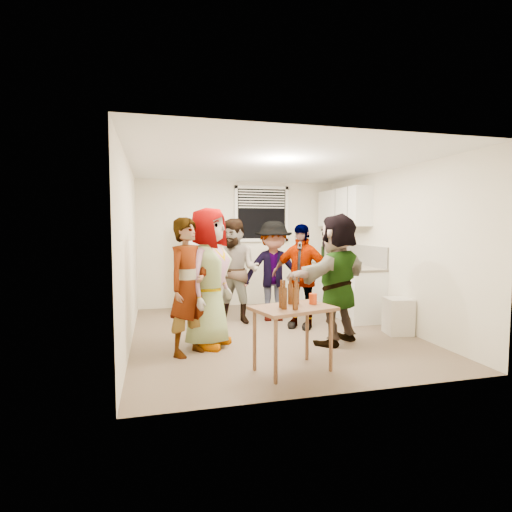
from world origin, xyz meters
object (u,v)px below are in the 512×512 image
object	(u,v)px
guest_grey	(209,346)
guest_black	(300,327)
guest_back_left	(236,323)
guest_back_right	(273,320)
trash_bin	(398,317)
kettle	(339,264)
blue_cup	(357,268)
refrigerator	(205,266)
beer_bottle_table	(281,308)
serving_table	(292,371)
wine_bottle	(323,260)
red_cup	(313,304)
guest_stripe	(189,354)
beer_bottle_counter	(343,265)
guest_orange	(336,342)

from	to	relation	value
guest_grey	guest_black	bearing A→B (deg)	-33.03
guest_grey	guest_back_left	bearing A→B (deg)	7.69
guest_back_right	guest_grey	bearing A→B (deg)	-128.07
guest_black	trash_bin	bearing A→B (deg)	9.38
kettle	guest_black	world-z (taller)	kettle
blue_cup	trash_bin	world-z (taller)	blue_cup
refrigerator	beer_bottle_table	size ratio (longest dim) A/B	7.62
refrigerator	serving_table	size ratio (longest dim) A/B	1.99
wine_bottle	guest_black	size ratio (longest dim) A/B	0.17
guest_grey	kettle	bearing A→B (deg)	-25.26
red_cup	guest_back_right	world-z (taller)	red_cup
red_cup	guest_black	size ratio (longest dim) A/B	0.07
wine_bottle	guest_black	xyz separation A→B (m)	(-1.20, -1.87, -0.90)
guest_stripe	guest_black	bearing A→B (deg)	-16.29
kettle	guest_black	xyz separation A→B (m)	(-1.10, -0.89, -0.90)
kettle	beer_bottle_table	world-z (taller)	kettle
blue_cup	guest_black	xyz separation A→B (m)	(-1.04, -0.12, -0.90)
beer_bottle_table	guest_back_left	distance (m)	2.45
kettle	guest_back_right	size ratio (longest dim) A/B	0.13
guest_grey	beer_bottle_counter	bearing A→B (deg)	-29.18
beer_bottle_counter	blue_cup	xyz separation A→B (m)	(-0.01, -0.52, 0.00)
guest_back_left	guest_back_right	size ratio (longest dim) A/B	1.02
refrigerator	blue_cup	bearing A→B (deg)	-33.34
refrigerator	beer_bottle_table	bearing A→B (deg)	-83.28
beer_bottle_table	guest_stripe	distance (m)	1.47
red_cup	kettle	bearing A→B (deg)	58.49
wine_bottle	beer_bottle_counter	xyz separation A→B (m)	(-0.15, -1.24, -0.00)
guest_back_left	kettle	bearing A→B (deg)	43.55
guest_black	refrigerator	bearing A→B (deg)	167.14
wine_bottle	guest_back_right	xyz separation A→B (m)	(-1.47, -1.30, -0.90)
wine_bottle	guest_back_left	xyz separation A→B (m)	(-2.13, -1.32, -0.90)
guest_black	guest_back_right	bearing A→B (deg)	154.66
beer_bottle_counter	guest_back_right	bearing A→B (deg)	-177.20
refrigerator	guest_back_left	distance (m)	1.44
beer_bottle_counter	guest_grey	distance (m)	3.02
kettle	guest_back_right	xyz separation A→B (m)	(-1.37, -0.32, -0.90)
kettle	serving_table	world-z (taller)	kettle
guest_stripe	guest_black	world-z (taller)	guest_stripe
beer_bottle_table	guest_black	distance (m)	2.13
beer_bottle_counter	refrigerator	bearing A→B (deg)	156.57
guest_grey	trash_bin	bearing A→B (deg)	-57.16
serving_table	guest_back_right	world-z (taller)	serving_table
wine_bottle	blue_cup	bearing A→B (deg)	-95.18
kettle	guest_black	bearing A→B (deg)	-138.39
serving_table	blue_cup	bearing A→B (deg)	46.52
blue_cup	trash_bin	bearing A→B (deg)	-74.18
trash_bin	guest_orange	xyz separation A→B (m)	(-1.09, -0.19, -0.25)
guest_back_left	guest_orange	size ratio (longest dim) A/B	0.97
guest_grey	guest_black	world-z (taller)	guest_grey
wine_bottle	beer_bottle_counter	bearing A→B (deg)	-96.92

